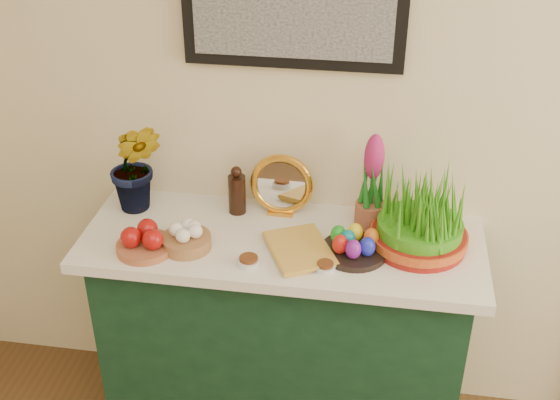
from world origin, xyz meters
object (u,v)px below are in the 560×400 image
object	(u,v)px
hyacinth_green	(134,152)
wheatgrass_sabzeh	(421,217)
book	(272,253)
sideboard	(282,338)
mirror	(282,185)

from	to	relation	value
hyacinth_green	wheatgrass_sabzeh	bearing A→B (deg)	-6.87
hyacinth_green	wheatgrass_sabzeh	xyz separation A→B (m)	(1.02, -0.09, -0.12)
hyacinth_green	book	bearing A→B (deg)	-25.47
sideboard	book	world-z (taller)	book
hyacinth_green	wheatgrass_sabzeh	size ratio (longest dim) A/B	1.42
hyacinth_green	book	distance (m)	0.63
mirror	wheatgrass_sabzeh	bearing A→B (deg)	-16.76
hyacinth_green	book	size ratio (longest dim) A/B	1.86
wheatgrass_sabzeh	hyacinth_green	bearing A→B (deg)	174.82
sideboard	mirror	size ratio (longest dim) A/B	5.57
mirror	book	distance (m)	0.31
sideboard	mirror	bearing A→B (deg)	99.80
sideboard	mirror	distance (m)	0.60
sideboard	hyacinth_green	bearing A→B (deg)	168.79
sideboard	book	distance (m)	0.50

